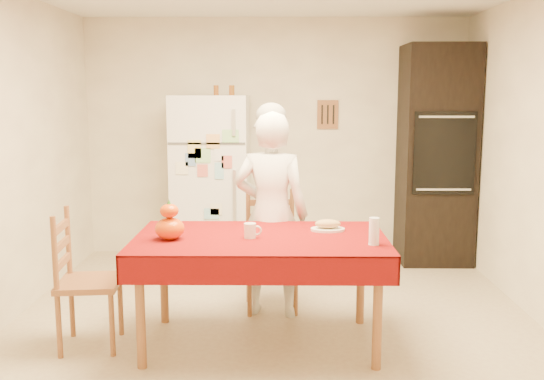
{
  "coord_description": "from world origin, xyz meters",
  "views": [
    {
      "loc": [
        0.04,
        -4.2,
        1.72
      ],
      "look_at": [
        -0.01,
        0.2,
        1.02
      ],
      "focal_mm": 40.0,
      "sensor_mm": 36.0,
      "label": 1
    }
  ],
  "objects_px": {
    "wine_glass": "(374,231)",
    "oven_cabinet": "(436,155)",
    "dining_table": "(260,246)",
    "bread_plate": "(328,229)",
    "seated_woman": "(271,214)",
    "pumpkin_lower": "(170,228)",
    "chair_left": "(79,275)",
    "refrigerator": "(211,180)",
    "coffee_mug": "(250,231)",
    "chair_far": "(271,245)"
  },
  "relations": [
    {
      "from": "wine_glass",
      "to": "oven_cabinet",
      "type": "bearing_deg",
      "value": 67.24
    },
    {
      "from": "dining_table",
      "to": "bread_plate",
      "type": "xyz_separation_m",
      "value": [
        0.47,
        0.18,
        0.08
      ]
    },
    {
      "from": "seated_woman",
      "to": "pumpkin_lower",
      "type": "distance_m",
      "value": 0.94
    },
    {
      "from": "dining_table",
      "to": "chair_left",
      "type": "xyz_separation_m",
      "value": [
        -1.22,
        -0.06,
        -0.18
      ]
    },
    {
      "from": "wine_glass",
      "to": "bread_plate",
      "type": "height_order",
      "value": "wine_glass"
    },
    {
      "from": "refrigerator",
      "to": "coffee_mug",
      "type": "height_order",
      "value": "refrigerator"
    },
    {
      "from": "oven_cabinet",
      "to": "dining_table",
      "type": "height_order",
      "value": "oven_cabinet"
    },
    {
      "from": "pumpkin_lower",
      "to": "chair_far",
      "type": "bearing_deg",
      "value": 51.93
    },
    {
      "from": "dining_table",
      "to": "oven_cabinet",
      "type": "bearing_deg",
      "value": 51.15
    },
    {
      "from": "oven_cabinet",
      "to": "pumpkin_lower",
      "type": "relative_size",
      "value": 11.26
    },
    {
      "from": "chair_far",
      "to": "seated_woman",
      "type": "distance_m",
      "value": 0.34
    },
    {
      "from": "coffee_mug",
      "to": "dining_table",
      "type": "bearing_deg",
      "value": 30.86
    },
    {
      "from": "refrigerator",
      "to": "pumpkin_lower",
      "type": "xyz_separation_m",
      "value": [
        -0.04,
        -2.17,
        -0.02
      ]
    },
    {
      "from": "seated_woman",
      "to": "coffee_mug",
      "type": "distance_m",
      "value": 0.64
    },
    {
      "from": "oven_cabinet",
      "to": "wine_glass",
      "type": "xyz_separation_m",
      "value": [
        -0.99,
        -2.35,
        -0.25
      ]
    },
    {
      "from": "dining_table",
      "to": "chair_far",
      "type": "relative_size",
      "value": 1.79
    },
    {
      "from": "oven_cabinet",
      "to": "seated_woman",
      "type": "bearing_deg",
      "value": -136.87
    },
    {
      "from": "dining_table",
      "to": "bread_plate",
      "type": "bearing_deg",
      "value": 21.13
    },
    {
      "from": "chair_left",
      "to": "seated_woman",
      "type": "bearing_deg",
      "value": -69.21
    },
    {
      "from": "seated_woman",
      "to": "chair_left",
      "type": "bearing_deg",
      "value": 36.98
    },
    {
      "from": "oven_cabinet",
      "to": "wine_glass",
      "type": "relative_size",
      "value": 12.5
    },
    {
      "from": "chair_left",
      "to": "seated_woman",
      "type": "height_order",
      "value": "seated_woman"
    },
    {
      "from": "chair_left",
      "to": "dining_table",
      "type": "bearing_deg",
      "value": -92.97
    },
    {
      "from": "seated_woman",
      "to": "bread_plate",
      "type": "height_order",
      "value": "seated_woman"
    },
    {
      "from": "wine_glass",
      "to": "bread_plate",
      "type": "distance_m",
      "value": 0.48
    },
    {
      "from": "seated_woman",
      "to": "pumpkin_lower",
      "type": "height_order",
      "value": "seated_woman"
    },
    {
      "from": "chair_left",
      "to": "bread_plate",
      "type": "height_order",
      "value": "chair_left"
    },
    {
      "from": "refrigerator",
      "to": "chair_left",
      "type": "relative_size",
      "value": 1.79
    },
    {
      "from": "chair_left",
      "to": "seated_woman",
      "type": "xyz_separation_m",
      "value": [
        1.29,
        0.65,
        0.29
      ]
    },
    {
      "from": "coffee_mug",
      "to": "oven_cabinet",
      "type": "bearing_deg",
      "value": 50.59
    },
    {
      "from": "chair_far",
      "to": "coffee_mug",
      "type": "height_order",
      "value": "chair_far"
    },
    {
      "from": "chair_left",
      "to": "coffee_mug",
      "type": "height_order",
      "value": "chair_left"
    },
    {
      "from": "dining_table",
      "to": "chair_far",
      "type": "bearing_deg",
      "value": 85.43
    },
    {
      "from": "seated_woman",
      "to": "bread_plate",
      "type": "relative_size",
      "value": 6.64
    },
    {
      "from": "refrigerator",
      "to": "seated_woman",
      "type": "xyz_separation_m",
      "value": [
        0.63,
        -1.5,
        -0.05
      ]
    },
    {
      "from": "coffee_mug",
      "to": "wine_glass",
      "type": "xyz_separation_m",
      "value": [
        0.8,
        -0.17,
        0.04
      ]
    },
    {
      "from": "refrigerator",
      "to": "coffee_mug",
      "type": "distance_m",
      "value": 2.18
    },
    {
      "from": "refrigerator",
      "to": "wine_glass",
      "type": "relative_size",
      "value": 9.66
    },
    {
      "from": "oven_cabinet",
      "to": "pumpkin_lower",
      "type": "bearing_deg",
      "value": -136.28
    },
    {
      "from": "oven_cabinet",
      "to": "coffee_mug",
      "type": "bearing_deg",
      "value": -129.41
    },
    {
      "from": "seated_woman",
      "to": "coffee_mug",
      "type": "height_order",
      "value": "seated_woman"
    },
    {
      "from": "dining_table",
      "to": "chair_left",
      "type": "bearing_deg",
      "value": -177.13
    },
    {
      "from": "pumpkin_lower",
      "to": "coffee_mug",
      "type": "bearing_deg",
      "value": 4.52
    },
    {
      "from": "oven_cabinet",
      "to": "seated_woman",
      "type": "xyz_separation_m",
      "value": [
        -1.65,
        -1.55,
        -0.3
      ]
    },
    {
      "from": "refrigerator",
      "to": "chair_far",
      "type": "distance_m",
      "value": 1.51
    },
    {
      "from": "refrigerator",
      "to": "bread_plate",
      "type": "bearing_deg",
      "value": -61.55
    },
    {
      "from": "bread_plate",
      "to": "coffee_mug",
      "type": "bearing_deg",
      "value": -157.55
    },
    {
      "from": "dining_table",
      "to": "pumpkin_lower",
      "type": "relative_size",
      "value": 8.7
    },
    {
      "from": "seated_woman",
      "to": "wine_glass",
      "type": "height_order",
      "value": "seated_woman"
    },
    {
      "from": "dining_table",
      "to": "coffee_mug",
      "type": "height_order",
      "value": "coffee_mug"
    }
  ]
}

